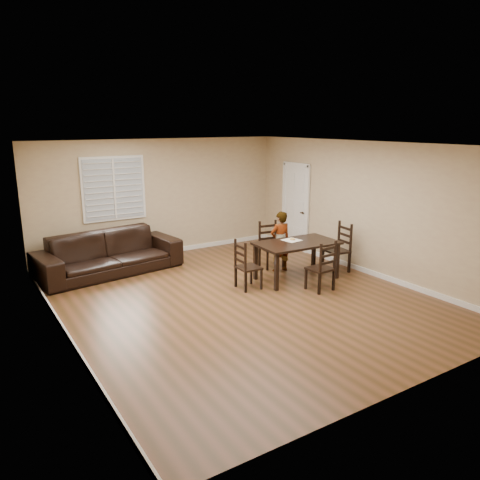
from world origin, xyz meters
The scene contains 11 objects.
ground centered at (0.00, 0.00, 0.00)m, with size 7.00×7.00×0.00m, color brown.
room centered at (0.04, 0.18, 1.81)m, with size 6.04×7.04×2.72m.
dining_table centered at (1.53, 0.35, 0.67)m, with size 1.66×0.99×0.76m.
chair_near centered at (1.59, 1.38, 0.45)m, with size 0.50×0.47×0.99m.
chair_far centered at (1.50, -0.50, 0.44)m, with size 0.46×0.43×0.96m.
chair_left centered at (0.30, 0.41, 0.43)m, with size 0.41×0.44×0.94m.
chair_right centered at (2.67, 0.28, 0.47)m, with size 0.49×0.52×1.03m.
child centered at (1.55, 0.94, 0.64)m, with size 0.47×0.31×1.28m, color gray.
napkin centered at (1.53, 0.53, 0.76)m, with size 0.32×0.32×0.00m, color beige.
donut centered at (1.55, 0.53, 0.78)m, with size 0.11×0.11×0.04m.
sofa centered at (-1.52, 2.71, 0.43)m, with size 2.91×1.14×0.85m, color black.
Camera 1 is at (-4.21, -6.59, 3.05)m, focal length 35.00 mm.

